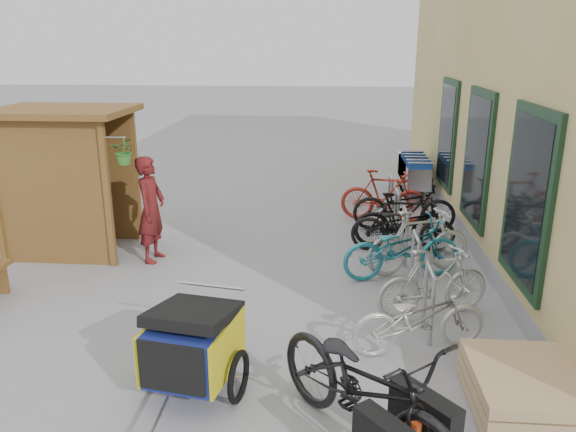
# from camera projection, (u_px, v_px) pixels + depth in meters

# --- Properties ---
(ground) EXTENTS (80.00, 80.00, 0.00)m
(ground) POSITION_uv_depth(u_px,v_px,m) (239.00, 327.00, 6.99)
(ground) COLOR gray
(kiosk) EXTENTS (2.49, 1.65, 2.40)m
(kiosk) POSITION_uv_depth(u_px,v_px,m) (61.00, 161.00, 9.12)
(kiosk) COLOR brown
(kiosk) RESTS_ON ground
(bike_rack) EXTENTS (0.05, 5.35, 0.86)m
(bike_rack) POSITION_uv_depth(u_px,v_px,m) (405.00, 231.00, 8.95)
(bike_rack) COLOR #A5A8AD
(bike_rack) RESTS_ON ground
(pallet_stack) EXTENTS (1.00, 1.20, 0.40)m
(pallet_stack) POSITION_uv_depth(u_px,v_px,m) (524.00, 390.00, 5.37)
(pallet_stack) COLOR tan
(pallet_stack) RESTS_ON ground
(shopping_carts) EXTENTS (0.54, 2.15, 0.97)m
(shopping_carts) POSITION_uv_depth(u_px,v_px,m) (413.00, 170.00, 12.99)
(shopping_carts) COLOR silver
(shopping_carts) RESTS_ON ground
(child_trailer) EXTENTS (1.08, 1.73, 1.00)m
(child_trailer) POSITION_uv_depth(u_px,v_px,m) (193.00, 343.00, 5.54)
(child_trailer) COLOR navy
(child_trailer) RESTS_ON ground
(cargo_bike) EXTENTS (2.01, 2.20, 1.17)m
(cargo_bike) POSITION_uv_depth(u_px,v_px,m) (367.00, 390.00, 4.76)
(cargo_bike) COLOR black
(cargo_bike) RESTS_ON ground
(person_kiosk) EXTENTS (0.47, 0.66, 1.71)m
(person_kiosk) POSITION_uv_depth(u_px,v_px,m) (151.00, 209.00, 8.91)
(person_kiosk) COLOR maroon
(person_kiosk) RESTS_ON ground
(bike_0) EXTENTS (1.68, 0.98, 0.84)m
(bike_0) POSITION_uv_depth(u_px,v_px,m) (420.00, 318.00, 6.33)
(bike_0) COLOR #B8B7B4
(bike_0) RESTS_ON ground
(bike_1) EXTENTS (1.61, 0.93, 0.93)m
(bike_1) POSITION_uv_depth(u_px,v_px,m) (433.00, 282.00, 7.15)
(bike_1) COLOR #B8B7B4
(bike_1) RESTS_ON ground
(bike_2) EXTENTS (1.90, 1.06, 0.95)m
(bike_2) POSITION_uv_depth(u_px,v_px,m) (402.00, 248.00, 8.31)
(bike_2) COLOR teal
(bike_2) RESTS_ON ground
(bike_3) EXTENTS (1.75, 0.99, 1.01)m
(bike_3) POSITION_uv_depth(u_px,v_px,m) (419.00, 242.00, 8.48)
(bike_3) COLOR #B8B7B4
(bike_3) RESTS_ON ground
(bike_4) EXTENTS (1.75, 0.63, 0.91)m
(bike_4) POSITION_uv_depth(u_px,v_px,m) (403.00, 225.00, 9.41)
(bike_4) COLOR black
(bike_4) RESTS_ON ground
(bike_5) EXTENTS (1.63, 0.52, 0.97)m
(bike_5) POSITION_uv_depth(u_px,v_px,m) (401.00, 220.00, 9.59)
(bike_5) COLOR black
(bike_5) RESTS_ON ground
(bike_6) EXTENTS (1.92, 0.77, 0.99)m
(bike_6) POSITION_uv_depth(u_px,v_px,m) (404.00, 205.00, 10.42)
(bike_6) COLOR black
(bike_6) RESTS_ON ground
(bike_7) EXTENTS (1.77, 0.74, 1.03)m
(bike_7) POSITION_uv_depth(u_px,v_px,m) (384.00, 196.00, 11.00)
(bike_7) COLOR maroon
(bike_7) RESTS_ON ground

